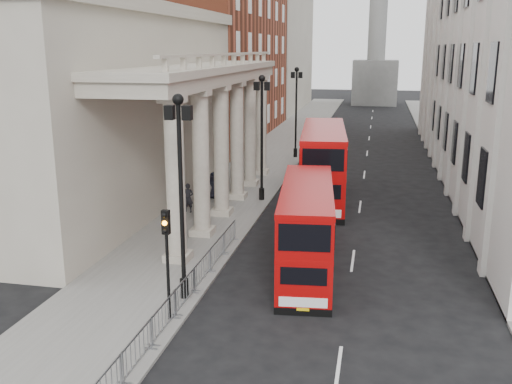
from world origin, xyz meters
TOP-DOWN VIEW (x-y plane):
  - ground at (0.00, 0.00)m, footprint 260.00×260.00m
  - sidewalk_west at (-3.00, 30.00)m, footprint 6.00×140.00m
  - sidewalk_east at (13.50, 30.00)m, footprint 3.00×140.00m
  - kerb at (-0.05, 30.00)m, footprint 0.20×140.00m
  - portico_building at (-10.50, 18.00)m, footprint 9.00×28.00m
  - brick_building at (-10.50, 48.00)m, footprint 9.00×32.00m
  - west_building_far at (-10.50, 80.00)m, footprint 9.00×30.00m
  - east_building at (16.00, 32.00)m, footprint 8.00×55.00m
  - monument_column at (6.00, 92.00)m, footprint 8.00×8.00m
  - lamp_post_south at (-0.60, 4.00)m, footprint 1.05×0.44m
  - lamp_post_mid at (-0.60, 20.00)m, footprint 1.05×0.44m
  - lamp_post_north at (-0.60, 36.00)m, footprint 1.05×0.44m
  - traffic_light at (-0.50, 1.98)m, footprint 0.28×0.33m
  - crowd_barriers at (-0.35, 2.23)m, footprint 0.50×18.75m
  - bus_near at (3.89, 8.20)m, footprint 3.24×9.62m
  - bus_far at (3.38, 21.17)m, footprint 3.81×11.68m
  - pedestrian_a at (-4.48, 16.04)m, footprint 0.67×0.44m
  - pedestrian_b at (-4.04, 16.97)m, footprint 0.75×0.59m
  - pedestrian_c at (-3.88, 19.72)m, footprint 1.04×0.87m

SIDE VIEW (x-z plane):
  - ground at x=0.00m, z-range 0.00..0.00m
  - sidewalk_west at x=-3.00m, z-range 0.00..0.12m
  - sidewalk_east at x=13.50m, z-range 0.00..0.12m
  - kerb at x=-0.05m, z-range 0.00..0.14m
  - crowd_barriers at x=-0.35m, z-range 0.12..1.22m
  - pedestrian_b at x=-4.04m, z-range 0.12..1.66m
  - pedestrian_c at x=-3.88m, z-range 0.12..1.94m
  - pedestrian_a at x=-4.48m, z-range 0.12..1.95m
  - bus_near at x=3.89m, z-range 0.09..4.17m
  - bus_far at x=3.38m, z-range 0.11..5.06m
  - traffic_light at x=-0.50m, z-range 0.96..5.26m
  - lamp_post_south at x=-0.60m, z-range 0.75..9.07m
  - lamp_post_mid at x=-0.60m, z-range 0.75..9.07m
  - lamp_post_north at x=-0.60m, z-range 0.75..9.07m
  - portico_building at x=-10.50m, z-range 0.00..12.00m
  - west_building_far at x=-10.50m, z-range 0.00..20.00m
  - brick_building at x=-10.50m, z-range 0.00..22.00m
  - east_building at x=16.00m, z-range 0.00..25.00m
  - monument_column at x=6.00m, z-range -11.12..43.08m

